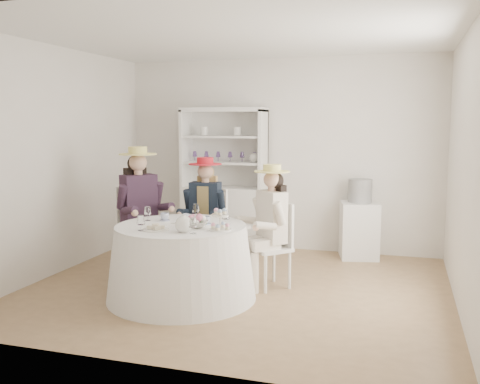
# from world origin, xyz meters

# --- Properties ---
(ground) EXTENTS (4.50, 4.50, 0.00)m
(ground) POSITION_xyz_m (0.00, 0.00, 0.00)
(ground) COLOR olive
(ground) RESTS_ON ground
(ceiling) EXTENTS (4.50, 4.50, 0.00)m
(ceiling) POSITION_xyz_m (0.00, 0.00, 2.70)
(ceiling) COLOR white
(ceiling) RESTS_ON wall_back
(wall_back) EXTENTS (4.50, 0.00, 4.50)m
(wall_back) POSITION_xyz_m (0.00, 2.00, 1.35)
(wall_back) COLOR silver
(wall_back) RESTS_ON ground
(wall_front) EXTENTS (4.50, 0.00, 4.50)m
(wall_front) POSITION_xyz_m (0.00, -2.00, 1.35)
(wall_front) COLOR silver
(wall_front) RESTS_ON ground
(wall_left) EXTENTS (0.00, 4.50, 4.50)m
(wall_left) POSITION_xyz_m (-2.25, 0.00, 1.35)
(wall_left) COLOR silver
(wall_left) RESTS_ON ground
(wall_right) EXTENTS (0.00, 4.50, 4.50)m
(wall_right) POSITION_xyz_m (2.25, 0.00, 1.35)
(wall_right) COLOR silver
(wall_right) RESTS_ON ground
(tea_table) EXTENTS (1.53, 1.53, 0.77)m
(tea_table) POSITION_xyz_m (-0.45, -0.49, 0.38)
(tea_table) COLOR white
(tea_table) RESTS_ON ground
(hutch) EXTENTS (1.25, 0.60, 2.01)m
(hutch) POSITION_xyz_m (-0.74, 1.77, 0.71)
(hutch) COLOR silver
(hutch) RESTS_ON ground
(side_table) EXTENTS (0.57, 0.57, 0.75)m
(side_table) POSITION_xyz_m (1.16, 1.75, 0.38)
(side_table) COLOR silver
(side_table) RESTS_ON ground
(hatbox) EXTENTS (0.33, 0.33, 0.31)m
(hatbox) POSITION_xyz_m (1.16, 1.75, 0.91)
(hatbox) COLOR black
(hatbox) RESTS_ON side_table
(guest_left) EXTENTS (0.65, 0.63, 1.53)m
(guest_left) POSITION_xyz_m (-1.23, 0.12, 0.86)
(guest_left) COLOR silver
(guest_left) RESTS_ON ground
(guest_mid) EXTENTS (0.51, 0.53, 1.39)m
(guest_mid) POSITION_xyz_m (-0.56, 0.50, 0.79)
(guest_mid) COLOR silver
(guest_mid) RESTS_ON ground
(guest_right) EXTENTS (0.57, 0.58, 1.36)m
(guest_right) POSITION_xyz_m (0.33, 0.12, 0.77)
(guest_right) COLOR silver
(guest_right) RESTS_ON ground
(spare_chair) EXTENTS (0.56, 0.56, 0.98)m
(spare_chair) POSITION_xyz_m (-0.49, 1.01, 0.53)
(spare_chair) COLOR silver
(spare_chair) RESTS_ON ground
(teacup_a) EXTENTS (0.10, 0.10, 0.07)m
(teacup_a) POSITION_xyz_m (-0.71, -0.32, 0.80)
(teacup_a) COLOR white
(teacup_a) RESTS_ON tea_table
(teacup_b) EXTENTS (0.08, 0.08, 0.06)m
(teacup_b) POSITION_xyz_m (-0.51, -0.21, 0.80)
(teacup_b) COLOR white
(teacup_b) RESTS_ON tea_table
(teacup_c) EXTENTS (0.12, 0.12, 0.07)m
(teacup_c) POSITION_xyz_m (-0.22, -0.37, 0.80)
(teacup_c) COLOR white
(teacup_c) RESTS_ON tea_table
(flower_bowl) EXTENTS (0.30, 0.30, 0.06)m
(flower_bowl) POSITION_xyz_m (-0.25, -0.56, 0.80)
(flower_bowl) COLOR white
(flower_bowl) RESTS_ON tea_table
(flower_arrangement) EXTENTS (0.17, 0.17, 0.06)m
(flower_arrangement) POSITION_xyz_m (-0.26, -0.57, 0.85)
(flower_arrangement) COLOR #CE6788
(flower_arrangement) RESTS_ON tea_table
(table_teapot) EXTENTS (0.23, 0.17, 0.18)m
(table_teapot) POSITION_xyz_m (-0.28, -0.81, 0.84)
(table_teapot) COLOR white
(table_teapot) RESTS_ON tea_table
(sandwich_plate) EXTENTS (0.26, 0.26, 0.06)m
(sandwich_plate) POSITION_xyz_m (-0.58, -0.80, 0.78)
(sandwich_plate) COLOR white
(sandwich_plate) RESTS_ON tea_table
(cupcake_stand) EXTENTS (0.22, 0.22, 0.21)m
(cupcake_stand) POSITION_xyz_m (0.02, -0.62, 0.84)
(cupcake_stand) COLOR white
(cupcake_stand) RESTS_ON tea_table
(stemware_set) EXTENTS (0.94, 0.91, 0.15)m
(stemware_set) POSITION_xyz_m (-0.45, -0.49, 0.84)
(stemware_set) COLOR white
(stemware_set) RESTS_ON tea_table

